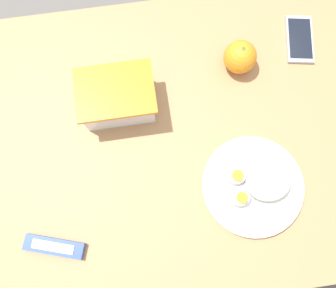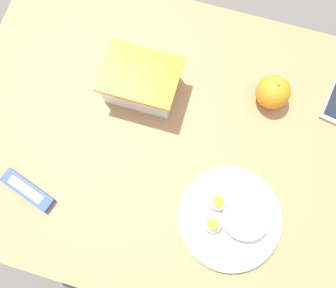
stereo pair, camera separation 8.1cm
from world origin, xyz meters
The scene contains 7 objects.
ground_plane centered at (0.00, 0.00, 0.00)m, with size 10.00×10.00×0.00m, color #66605B.
table centered at (0.00, 0.00, 0.63)m, with size 1.24×0.81×0.71m.
food_container centered at (-0.17, 0.10, 0.76)m, with size 0.19×0.14×0.10m.
orange_fruit centered at (0.15, 0.17, 0.76)m, with size 0.09×0.09×0.09m.
rice_plate centered at (0.13, -0.16, 0.73)m, with size 0.25×0.25×0.06m.
candy_bar centered at (-0.37, -0.23, 0.72)m, with size 0.15×0.08×0.02m.
cell_phone centered at (0.34, 0.22, 0.72)m, with size 0.10×0.15×0.01m.
Camera 1 is at (-0.09, -0.22, 1.53)m, focal length 35.00 mm.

